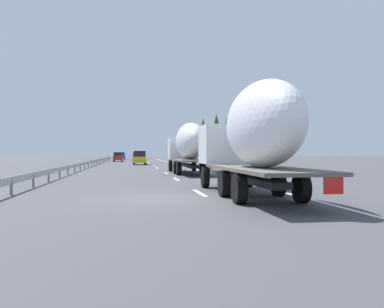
% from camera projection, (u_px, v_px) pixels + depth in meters
% --- Properties ---
extents(ground_plane, '(260.00, 260.00, 0.00)m').
position_uv_depth(ground_plane, '(140.00, 166.00, 56.26)').
color(ground_plane, '#424247').
extents(lane_stripe_0, '(3.20, 0.20, 0.01)m').
position_uv_depth(lane_stripe_0, '(200.00, 193.00, 18.88)').
color(lane_stripe_0, white).
rests_on(lane_stripe_0, ground_plane).
extents(lane_stripe_1, '(3.20, 0.20, 0.01)m').
position_uv_depth(lane_stripe_1, '(176.00, 179.00, 28.65)').
color(lane_stripe_1, white).
rests_on(lane_stripe_1, ground_plane).
extents(lane_stripe_2, '(3.20, 0.20, 0.01)m').
position_uv_depth(lane_stripe_2, '(166.00, 173.00, 37.08)').
color(lane_stripe_2, white).
rests_on(lane_stripe_2, ground_plane).
extents(lane_stripe_3, '(3.20, 0.20, 0.01)m').
position_uv_depth(lane_stripe_3, '(157.00, 168.00, 49.33)').
color(lane_stripe_3, white).
rests_on(lane_stripe_3, ground_plane).
extents(lane_stripe_4, '(3.20, 0.20, 0.01)m').
position_uv_depth(lane_stripe_4, '(154.00, 166.00, 56.50)').
color(lane_stripe_4, white).
rests_on(lane_stripe_4, ground_plane).
extents(lane_stripe_5, '(3.20, 0.20, 0.01)m').
position_uv_depth(lane_stripe_5, '(149.00, 163.00, 71.69)').
color(lane_stripe_5, white).
rests_on(lane_stripe_5, ground_plane).
extents(lane_stripe_6, '(3.20, 0.20, 0.01)m').
position_uv_depth(lane_stripe_6, '(147.00, 162.00, 81.68)').
color(lane_stripe_6, white).
rests_on(lane_stripe_6, ground_plane).
extents(lane_stripe_7, '(3.20, 0.20, 0.01)m').
position_uv_depth(lane_stripe_7, '(146.00, 161.00, 86.46)').
color(lane_stripe_7, white).
rests_on(lane_stripe_7, ground_plane).
extents(lane_stripe_8, '(3.20, 0.20, 0.01)m').
position_uv_depth(lane_stripe_8, '(145.00, 161.00, 91.17)').
color(lane_stripe_8, white).
rests_on(lane_stripe_8, ground_plane).
extents(edge_line_right, '(110.00, 0.20, 0.01)m').
position_uv_depth(edge_line_right, '(178.00, 165.00, 61.98)').
color(edge_line_right, white).
rests_on(edge_line_right, ground_plane).
extents(truck_lead, '(13.16, 2.55, 4.12)m').
position_uv_depth(truck_lead, '(188.00, 145.00, 36.34)').
color(truck_lead, silver).
rests_on(truck_lead, ground_plane).
extents(truck_trailing, '(12.57, 2.55, 4.34)m').
position_uv_depth(truck_trailing, '(253.00, 134.00, 17.13)').
color(truck_trailing, silver).
rests_on(truck_trailing, ground_plane).
extents(car_red_compact, '(4.53, 1.75, 1.78)m').
position_uv_depth(car_red_compact, '(118.00, 157.00, 83.84)').
color(car_red_compact, red).
rests_on(car_red_compact, ground_plane).
extents(car_black_suv, '(4.63, 1.83, 1.93)m').
position_uv_depth(car_black_suv, '(137.00, 156.00, 98.41)').
color(car_black_suv, black).
rests_on(car_black_suv, ground_plane).
extents(car_yellow_coupe, '(4.70, 1.83, 1.98)m').
position_uv_depth(car_yellow_coupe, '(140.00, 158.00, 62.47)').
color(car_yellow_coupe, gold).
rests_on(car_yellow_coupe, ground_plane).
extents(car_blue_sedan, '(4.34, 1.74, 1.76)m').
position_uv_depth(car_blue_sedan, '(122.00, 156.00, 107.86)').
color(car_blue_sedan, '#28479E').
rests_on(car_blue_sedan, ground_plane).
extents(road_sign, '(0.10, 0.90, 3.41)m').
position_uv_depth(road_sign, '(190.00, 148.00, 58.03)').
color(road_sign, gray).
rests_on(road_sign, ground_plane).
extents(tree_0, '(2.67, 2.67, 6.17)m').
position_uv_depth(tree_0, '(241.00, 135.00, 54.83)').
color(tree_0, '#472D19').
rests_on(tree_0, ground_plane).
extents(tree_1, '(2.75, 2.75, 6.86)m').
position_uv_depth(tree_1, '(216.00, 133.00, 58.33)').
color(tree_1, '#472D19').
rests_on(tree_1, ground_plane).
extents(tree_2, '(2.47, 2.47, 7.04)m').
position_uv_depth(tree_2, '(203.00, 136.00, 67.27)').
color(tree_2, '#472D19').
rests_on(tree_2, ground_plane).
extents(tree_3, '(3.51, 3.51, 5.39)m').
position_uv_depth(tree_3, '(210.00, 143.00, 78.06)').
color(tree_3, '#472D19').
rests_on(tree_3, ground_plane).
extents(tree_4, '(2.84, 2.84, 6.57)m').
position_uv_depth(tree_4, '(209.00, 139.00, 73.87)').
color(tree_4, '#472D19').
rests_on(tree_4, ground_plane).
extents(tree_5, '(3.72, 3.72, 7.36)m').
position_uv_depth(tree_5, '(228.00, 134.00, 66.60)').
color(tree_5, '#472D19').
rests_on(tree_5, ground_plane).
extents(guardrail_median, '(94.00, 0.10, 0.76)m').
position_uv_depth(guardrail_median, '(94.00, 161.00, 58.40)').
color(guardrail_median, '#9EA0A5').
rests_on(guardrail_median, ground_plane).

